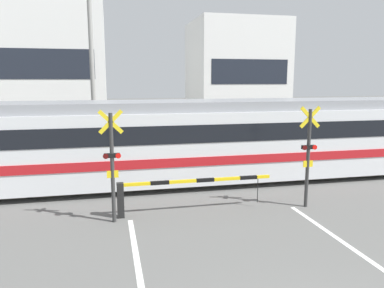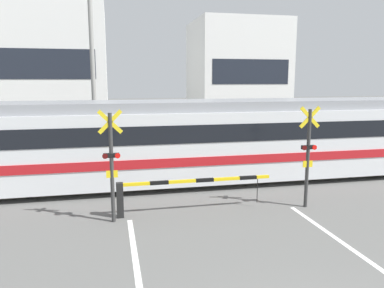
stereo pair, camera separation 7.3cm
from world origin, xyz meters
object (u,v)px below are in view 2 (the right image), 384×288
crossing_barrier_far (208,149)px  crossing_signal_right (308,152)px  crossing_barrier_near (167,189)px  commuter_train (200,139)px  crossing_signal_left (112,161)px  pedestrian (173,135)px

crossing_barrier_far → crossing_signal_right: (1.58, -6.27, 0.99)m
crossing_barrier_near → crossing_signal_right: crossing_signal_right is taller
commuter_train → crossing_signal_left: 4.95m
commuter_train → crossing_barrier_near: bearing=-118.7°
crossing_barrier_near → crossing_signal_right: (4.41, -0.31, 0.99)m
commuter_train → pedestrian: (-0.01, 6.45, -0.76)m
crossing_signal_left → commuter_train: bearing=46.8°
crossing_barrier_near → crossing_signal_left: size_ratio=1.48×
crossing_barrier_near → crossing_barrier_far: bearing=64.6°
commuter_train → pedestrian: commuter_train is taller
crossing_signal_right → pedestrian: 10.42m
crossing_barrier_near → commuter_train: bearing=61.3°
crossing_signal_left → crossing_signal_right: (6.00, 0.00, 0.00)m
crossing_barrier_near → pedestrian: 9.91m
crossing_signal_right → pedestrian: size_ratio=1.91×
commuter_train → crossing_signal_left: commuter_train is taller
crossing_signal_left → crossing_signal_right: same height
commuter_train → crossing_signal_left: bearing=-133.2°
crossing_barrier_near → crossing_barrier_far: size_ratio=1.00×
pedestrian → commuter_train: bearing=-89.9°
commuter_train → crossing_signal_right: commuter_train is taller
crossing_signal_right → commuter_train: bearing=125.8°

